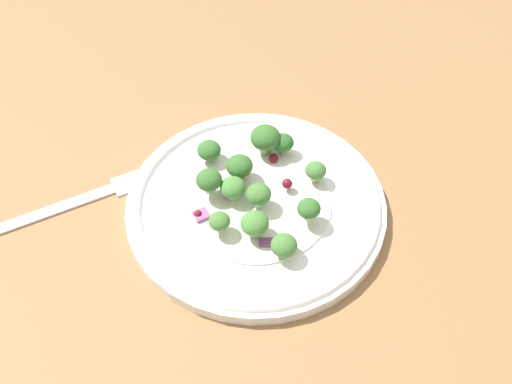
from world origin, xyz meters
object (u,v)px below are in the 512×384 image
Objects in this scene: broccoli_floret_2 at (283,143)px; fork at (68,204)px; broccoli_floret_1 at (209,180)px; plate at (256,205)px; broccoli_floret_0 at (259,195)px.

fork is at bearing 40.47° from broccoli_floret_2.
broccoli_floret_1 is 13.97cm from fork.
fork is (16.23, 13.85, -2.46)cm from broccoli_floret_2.
plate is 11.24× the size of broccoli_floret_2.
broccoli_floret_2 reaches higher than fork.
broccoli_floret_0 is 0.15× the size of fork.
fork is at bearing 21.31° from broccoli_floret_0.
broccoli_floret_0 is at bearing 137.96° from plate.
broccoli_floret_2 is 21.48cm from fork.
plate is 5.07cm from broccoli_floret_1.
plate is 9.97× the size of broccoli_floret_1.
broccoli_floret_2 is at bearing -116.89° from broccoli_floret_1.
fork is (16.95, 6.61, -2.78)cm from broccoli_floret_0.
broccoli_floret_0 is 7.28cm from broccoli_floret_2.
broccoli_floret_2 reaches higher than plate.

